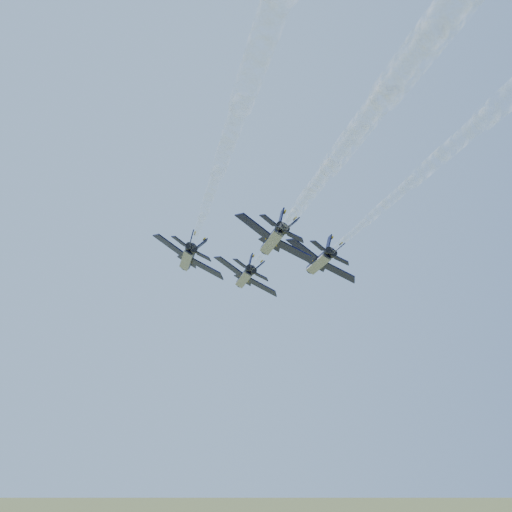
{
  "coord_description": "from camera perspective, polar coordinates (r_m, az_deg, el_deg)",
  "views": [
    {
      "loc": [
        -18.33,
        -110.93,
        76.15
      ],
      "look_at": [
        -3.37,
        -1.76,
        101.57
      ],
      "focal_mm": 55.0,
      "sensor_mm": 36.0,
      "label": 1
    }
  ],
  "objects": [
    {
      "name": "jet_lead",
      "position": [
        123.01,
        -0.8,
        -1.55
      ],
      "size": [
        10.2,
        14.83,
        5.88
      ],
      "rotation": [
        0.0,
        0.54,
        0.02
      ],
      "color": "black"
    },
    {
      "name": "smoke_trail_left",
      "position": [
        52.93,
        0.15,
        14.49
      ],
      "size": [
        3.98,
        80.17,
        3.13
      ],
      "rotation": [
        0.0,
        0.54,
        0.02
      ],
      "color": "white"
    },
    {
      "name": "smoke_trail_lead",
      "position": [
        65.8,
        7.02,
        8.9
      ],
      "size": [
        3.98,
        80.17,
        3.13
      ],
      "rotation": [
        0.0,
        0.54,
        0.02
      ],
      "color": "white"
    },
    {
      "name": "jet_slot",
      "position": [
        99.7,
        1.25,
        1.17
      ],
      "size": [
        10.2,
        14.83,
        5.88
      ],
      "rotation": [
        0.0,
        0.54,
        0.02
      ],
      "color": "black"
    },
    {
      "name": "jet_right",
      "position": [
        112.48,
        4.65,
        -0.42
      ],
      "size": [
        10.2,
        14.83,
        5.88
      ],
      "rotation": [
        0.0,
        0.54,
        0.02
      ],
      "color": "black"
    },
    {
      "name": "jet_left",
      "position": [
        110.08,
        -4.97,
        -0.14
      ],
      "size": [
        10.2,
        14.83,
        5.88
      ],
      "rotation": [
        0.0,
        0.54,
        0.02
      ],
      "color": "black"
    }
  ]
}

